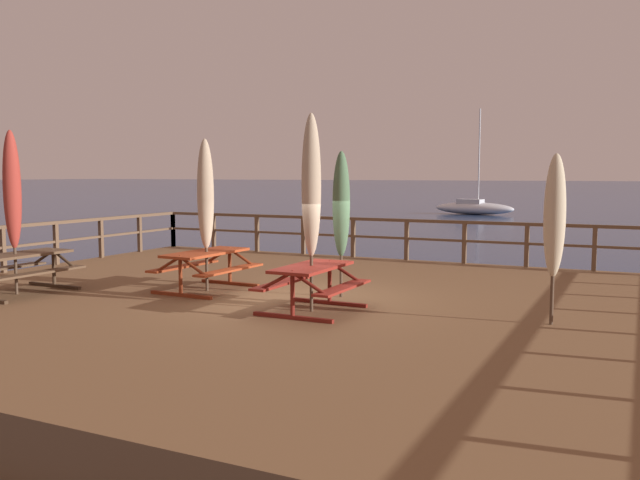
% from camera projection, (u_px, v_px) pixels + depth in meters
% --- Properties ---
extents(ground_plane, '(600.00, 600.00, 0.00)m').
position_uv_depth(ground_plane, '(297.00, 339.00, 12.16)').
color(ground_plane, navy).
extents(wooden_deck, '(15.57, 12.64, 0.72)m').
position_uv_depth(wooden_deck, '(297.00, 319.00, 12.12)').
color(wooden_deck, brown).
rests_on(wooden_deck, ground).
extents(railing_waterside_far, '(15.37, 0.10, 1.09)m').
position_uv_depth(railing_waterside_far, '(407.00, 232.00, 17.54)').
color(railing_waterside_far, brown).
rests_on(railing_waterside_far, wooden_deck).
extents(railing_side_left, '(0.10, 12.44, 1.09)m').
position_uv_depth(railing_side_left, '(3.00, 241.00, 15.33)').
color(railing_side_left, brown).
rests_on(railing_side_left, wooden_deck).
extents(picnic_table_mid_centre, '(1.48, 1.96, 0.78)m').
position_uv_depth(picnic_table_mid_centre, '(206.00, 262.00, 13.01)').
color(picnic_table_mid_centre, '#993819').
rests_on(picnic_table_mid_centre, wooden_deck).
extents(picnic_table_front_right, '(1.41, 1.72, 0.78)m').
position_uv_depth(picnic_table_front_right, '(312.00, 278.00, 11.00)').
color(picnic_table_front_right, maroon).
rests_on(picnic_table_front_right, wooden_deck).
extents(picnic_table_front_left, '(1.45, 2.04, 0.78)m').
position_uv_depth(picnic_table_front_left, '(18.00, 264.00, 12.65)').
color(picnic_table_front_left, brown).
rests_on(picnic_table_front_left, wooden_deck).
extents(patio_umbrella_short_back, '(0.32, 0.32, 2.93)m').
position_uv_depth(patio_umbrella_short_back, '(206.00, 195.00, 12.80)').
color(patio_umbrella_short_back, '#4C3828').
rests_on(patio_umbrella_short_back, wooden_deck).
extents(patio_umbrella_tall_back_left, '(0.32, 0.32, 3.24)m').
position_uv_depth(patio_umbrella_tall_back_left, '(311.00, 186.00, 10.86)').
color(patio_umbrella_tall_back_left, '#4C3828').
rests_on(patio_umbrella_tall_back_left, wooden_deck).
extents(patio_umbrella_short_front, '(0.32, 0.32, 3.08)m').
position_uv_depth(patio_umbrella_short_front, '(12.00, 191.00, 12.45)').
color(patio_umbrella_short_front, '#4C3828').
rests_on(patio_umbrella_short_front, wooden_deck).
extents(patio_umbrella_tall_back_right, '(0.32, 0.32, 2.68)m').
position_uv_depth(patio_umbrella_tall_back_right, '(341.00, 205.00, 12.20)').
color(patio_umbrella_tall_back_right, '#4C3828').
rests_on(patio_umbrella_tall_back_right, wooden_deck).
extents(patio_umbrella_tall_mid_left, '(0.32, 0.32, 2.57)m').
position_uv_depth(patio_umbrella_tall_mid_left, '(555.00, 216.00, 9.93)').
color(patio_umbrella_tall_mid_left, '#4C3828').
rests_on(patio_umbrella_tall_mid_left, wooden_deck).
extents(sailboat_distant, '(6.18, 2.51, 7.72)m').
position_uv_depth(sailboat_distant, '(474.00, 208.00, 49.44)').
color(sailboat_distant, silver).
rests_on(sailboat_distant, ground).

